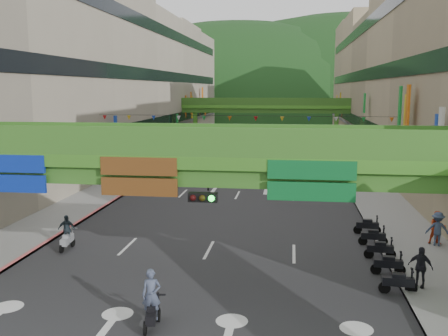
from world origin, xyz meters
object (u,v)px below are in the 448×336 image
overpass_near (204,176)px  pedestrian_red (437,230)px  scooter_rider_mid (285,183)px  car_silver (204,149)px  car_yellow (259,154)px  scooter_rider_near (152,301)px

overpass_near → pedestrian_red: (11.27, 8.91, -4.29)m
scooter_rider_mid → overpass_near: bearing=-97.9°
car_silver → car_yellow: (7.34, -4.14, 0.08)m
overpass_near → car_silver: bearing=100.0°
overpass_near → pedestrian_red: bearing=38.3°
pedestrian_red → car_silver: bearing=117.6°
car_silver → overpass_near: bearing=-73.5°
scooter_rider_mid → car_silver: bearing=113.8°
overpass_near → scooter_rider_mid: overpass_near is taller
overpass_near → car_yellow: 41.19m
car_yellow → pedestrian_red: (11.86, -32.03, 0.16)m
car_silver → scooter_rider_mid: bearing=-59.6°
scooter_rider_mid → scooter_rider_near: bearing=-100.8°
car_silver → scooter_rider_near: bearing=-75.7°
overpass_near → scooter_rider_mid: bearing=82.1°
scooter_rider_near → car_silver: (-6.42, 47.38, -0.37)m
car_yellow → pedestrian_red: pedestrian_red is taller
scooter_rider_near → car_silver: size_ratio=0.54×
overpass_near → scooter_rider_near: 4.98m
car_silver → pedestrian_red: size_ratio=2.25×
overpass_near → scooter_rider_mid: 21.24m
overpass_near → car_silver: (-7.93, 45.09, -4.53)m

